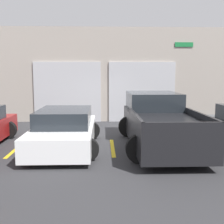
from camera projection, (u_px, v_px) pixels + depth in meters
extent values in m
plane|color=#2D2D30|center=(111.00, 134.00, 11.22)|extent=(28.00, 28.00, 0.00)
cube|color=#9E9389|center=(109.00, 75.00, 14.19)|extent=(13.48, 0.60, 4.66)
cube|color=#ADADB2|center=(67.00, 92.00, 13.89)|extent=(3.30, 0.08, 2.97)
cube|color=#ADADB2|center=(142.00, 92.00, 14.02)|extent=(3.30, 0.08, 2.97)
cube|color=#197238|center=(184.00, 45.00, 13.79)|extent=(0.90, 0.03, 0.22)
cube|color=black|center=(160.00, 128.00, 9.04)|extent=(1.95, 5.18, 0.87)
cube|color=#1E2328|center=(153.00, 101.00, 10.35)|extent=(1.79, 2.33, 0.61)
cube|color=black|center=(136.00, 117.00, 7.78)|extent=(0.08, 2.85, 0.18)
cube|color=black|center=(202.00, 117.00, 7.84)|extent=(0.08, 2.85, 0.18)
cube|color=black|center=(183.00, 126.00, 6.44)|extent=(1.95, 0.08, 0.18)
cylinder|color=black|center=(129.00, 127.00, 10.63)|extent=(0.78, 0.22, 0.78)
cylinder|color=black|center=(174.00, 126.00, 10.69)|extent=(0.78, 0.22, 0.78)
cylinder|color=black|center=(140.00, 149.00, 7.45)|extent=(0.78, 0.22, 0.78)
cylinder|color=black|center=(204.00, 148.00, 7.51)|extent=(0.78, 0.22, 0.78)
cube|color=white|center=(65.00, 135.00, 8.96)|extent=(1.84, 4.25, 0.61)
cube|color=#1E2328|center=(65.00, 117.00, 8.99)|extent=(1.62, 2.34, 0.50)
cylinder|color=black|center=(47.00, 131.00, 10.26)|extent=(0.62, 0.22, 0.62)
cylinder|color=black|center=(91.00, 130.00, 10.31)|extent=(0.62, 0.22, 0.62)
cylinder|color=black|center=(28.00, 150.00, 7.64)|extent=(0.62, 0.22, 0.62)
cylinder|color=black|center=(88.00, 149.00, 7.70)|extent=(0.62, 0.22, 0.62)
cylinder|color=black|center=(214.00, 130.00, 10.49)|extent=(0.60, 0.22, 0.60)
cylinder|color=black|center=(7.00, 130.00, 10.34)|extent=(0.65, 0.22, 0.65)
cube|color=gold|center=(17.00, 148.00, 8.97)|extent=(0.12, 2.20, 0.01)
cube|color=gold|center=(113.00, 148.00, 9.07)|extent=(0.12, 2.20, 0.01)
cube|color=gold|center=(206.00, 147.00, 9.17)|extent=(0.12, 2.20, 0.01)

